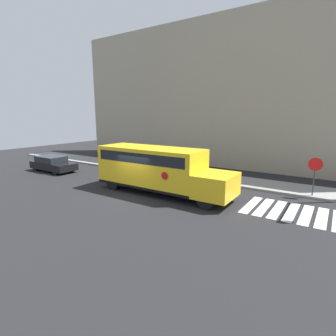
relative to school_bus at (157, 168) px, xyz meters
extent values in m
plane|color=black|center=(-0.91, -0.96, -1.68)|extent=(60.00, 60.00, 0.00)
cube|color=gray|center=(-0.91, 5.54, -1.60)|extent=(44.00, 3.00, 0.15)
cube|color=#9E937F|center=(-0.91, 12.04, 5.26)|extent=(32.00, 4.00, 13.87)
cube|color=white|center=(5.87, 1.04, -1.67)|extent=(0.50, 3.20, 0.01)
cube|color=white|center=(6.57, 1.04, -1.67)|extent=(0.50, 3.20, 0.01)
cube|color=white|center=(7.27, 1.04, -1.67)|extent=(0.50, 3.20, 0.01)
cube|color=white|center=(7.97, 1.04, -1.67)|extent=(0.50, 3.20, 0.01)
cube|color=white|center=(8.67, 1.04, -1.67)|extent=(0.50, 3.20, 0.01)
cube|color=white|center=(9.37, 1.04, -1.67)|extent=(0.50, 3.20, 0.01)
cube|color=yellow|center=(-0.50, 0.00, 0.02)|extent=(7.15, 2.50, 2.50)
cube|color=yellow|center=(4.11, 0.00, -0.56)|extent=(2.06, 2.50, 1.33)
cube|color=black|center=(-0.50, 0.00, -1.15)|extent=(7.15, 2.54, 0.16)
cube|color=black|center=(-0.50, 0.00, 0.72)|extent=(6.58, 2.53, 0.64)
cylinder|color=red|center=(1.47, -1.29, -0.10)|extent=(0.44, 0.02, 0.44)
cylinder|color=black|center=(4.01, 1.08, -1.18)|extent=(1.00, 0.30, 1.00)
cylinder|color=black|center=(4.01, -1.08, -1.18)|extent=(1.00, 0.30, 1.00)
cylinder|color=black|center=(-2.87, 1.08, -1.18)|extent=(1.00, 0.30, 1.00)
cylinder|color=black|center=(-2.87, -1.08, -1.18)|extent=(1.00, 0.30, 1.00)
cube|color=black|center=(-11.67, 0.23, -1.15)|extent=(4.54, 1.87, 0.61)
cube|color=#1E2328|center=(-11.94, 0.23, -0.59)|extent=(2.54, 1.72, 0.53)
cylinder|color=black|center=(-10.17, 1.05, -1.36)|extent=(0.64, 0.22, 0.64)
cylinder|color=black|center=(-10.17, -0.58, -1.36)|extent=(0.64, 0.22, 0.64)
cylinder|color=black|center=(-13.17, 1.05, -1.36)|extent=(0.64, 0.22, 0.64)
cylinder|color=black|center=(-13.17, -0.58, -1.36)|extent=(0.64, 0.22, 0.64)
cylinder|color=#38383A|center=(8.63, 4.37, -0.61)|extent=(0.07, 0.07, 2.15)
cylinder|color=red|center=(8.63, 4.33, 0.43)|extent=(0.80, 0.03, 0.80)
camera|label=1|loc=(9.71, -13.42, 3.36)|focal=28.00mm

